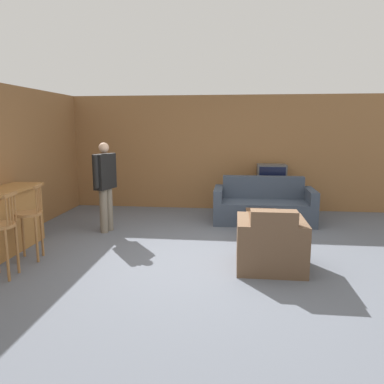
{
  "coord_description": "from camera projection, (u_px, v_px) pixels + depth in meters",
  "views": [
    {
      "loc": [
        0.51,
        -5.16,
        1.91
      ],
      "look_at": [
        -0.17,
        0.81,
        0.85
      ],
      "focal_mm": 35.0,
      "sensor_mm": 36.0,
      "label": 1
    }
  ],
  "objects": [
    {
      "name": "ground_plane",
      "position": [
        197.0,
        259.0,
        5.44
      ],
      "size": [
        24.0,
        24.0,
        0.0
      ],
      "primitive_type": "plane",
      "color": "#565B66"
    },
    {
      "name": "wall_back",
      "position": [
        212.0,
        153.0,
        8.62
      ],
      "size": [
        9.4,
        0.08,
        2.6
      ],
      "color": "olive",
      "rests_on": "ground_plane"
    },
    {
      "name": "wall_left",
      "position": [
        24.0,
        160.0,
        6.8
      ],
      "size": [
        0.08,
        8.48,
        2.6
      ],
      "color": "olive",
      "rests_on": "ground_plane"
    },
    {
      "name": "bar_chair_near",
      "position": [
        1.0,
        233.0,
        4.7
      ],
      "size": [
        0.42,
        0.42,
        1.09
      ],
      "color": "#996638",
      "rests_on": "ground_plane"
    },
    {
      "name": "bar_chair_mid",
      "position": [
        29.0,
        220.0,
        5.35
      ],
      "size": [
        0.46,
        0.46,
        1.09
      ],
      "color": "#996638",
      "rests_on": "ground_plane"
    },
    {
      "name": "couch_far",
      "position": [
        263.0,
        206.0,
        7.53
      ],
      "size": [
        1.97,
        0.9,
        0.89
      ],
      "color": "#384251",
      "rests_on": "ground_plane"
    },
    {
      "name": "armchair_near",
      "position": [
        271.0,
        246.0,
        5.04
      ],
      "size": [
        0.9,
        0.85,
        0.87
      ],
      "color": "brown",
      "rests_on": "ground_plane"
    },
    {
      "name": "coffee_table",
      "position": [
        263.0,
        218.0,
        6.36
      ],
      "size": [
        0.55,
        1.04,
        0.43
      ],
      "color": "brown",
      "rests_on": "ground_plane"
    },
    {
      "name": "tv_unit",
      "position": [
        270.0,
        199.0,
        8.31
      ],
      "size": [
        1.25,
        0.51,
        0.6
      ],
      "color": "#513823",
      "rests_on": "ground_plane"
    },
    {
      "name": "tv",
      "position": [
        271.0,
        175.0,
        8.21
      ],
      "size": [
        0.63,
        0.43,
        0.48
      ],
      "color": "#4C4C4C",
      "rests_on": "tv_unit"
    },
    {
      "name": "book_on_table",
      "position": [
        259.0,
        216.0,
        6.19
      ],
      "size": [
        0.2,
        0.19,
        0.03
      ],
      "color": "maroon",
      "rests_on": "coffee_table"
    },
    {
      "name": "person_by_window",
      "position": [
        105.0,
        182.0,
        6.73
      ],
      "size": [
        0.3,
        0.58,
        1.63
      ],
      "color": "#756B5B",
      "rests_on": "ground_plane"
    }
  ]
}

